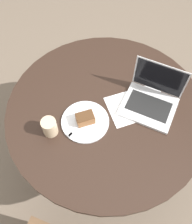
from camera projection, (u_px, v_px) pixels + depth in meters
ground_plane at (103, 158)px, 2.17m from camera, size 12.00×12.00×0.00m
dining_table at (106, 123)px, 1.65m from camera, size 1.16×1.16×0.78m
paper_document at (137, 104)px, 1.52m from camera, size 0.37×0.27×0.00m
plate at (85, 122)px, 1.46m from camera, size 0.27×0.27×0.01m
cake_slice at (85, 118)px, 1.43m from camera, size 0.11×0.08×0.06m
fork at (77, 128)px, 1.43m from camera, size 0.17×0.08×0.00m
coffee_glass at (50, 127)px, 1.39m from camera, size 0.08×0.08×0.11m
laptop at (151, 99)px, 1.49m from camera, size 0.38×0.39×0.24m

